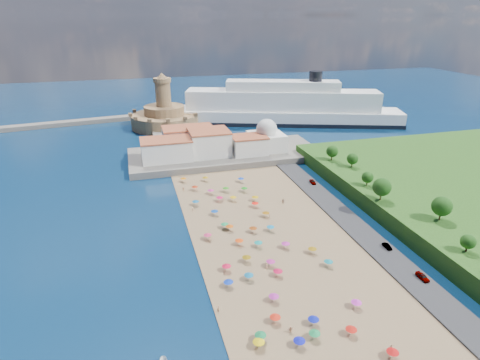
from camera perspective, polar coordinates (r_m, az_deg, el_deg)
name	(u,v)px	position (r m, az deg, el deg)	size (l,w,h in m)	color
ground	(249,234)	(126.37, 1.30, -7.73)	(700.00, 700.00, 0.00)	#071938
terrace	(225,155)	(192.63, -2.11, 3.64)	(90.00, 36.00, 3.00)	#59544C
jetty	(171,139)	(222.32, -9.80, 5.83)	(18.00, 70.00, 2.40)	#59544C
waterfront_buildings	(198,144)	(188.84, -6.05, 5.18)	(57.00, 29.00, 11.00)	silver
domed_building	(266,137)	(193.93, 3.78, 6.05)	(16.00, 16.00, 15.00)	silver
fortress	(165,116)	(249.85, -10.67, 8.90)	(40.00, 40.00, 32.40)	#A67E53
cruise_ship	(282,108)	(255.23, 5.98, 10.11)	(147.20, 69.00, 32.36)	black
beach_parasols	(257,248)	(115.76, 2.44, -9.58)	(32.73, 113.43, 2.20)	gray
beachgoers	(249,246)	(118.23, 1.31, -9.40)	(36.17, 95.07, 1.86)	tan
parked_cars	(360,223)	(135.76, 16.69, -5.82)	(2.11, 69.73, 1.45)	gray
hillside_trees	(408,197)	(137.36, 22.73, -2.29)	(15.09, 104.68, 7.83)	#382314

